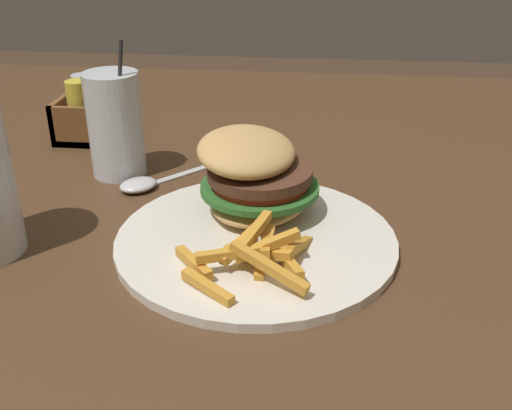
{
  "coord_description": "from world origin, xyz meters",
  "views": [
    {
      "loc": [
        -0.63,
        -0.17,
        1.09
      ],
      "look_at": [
        -0.09,
        -0.11,
        0.81
      ],
      "focal_mm": 42.0,
      "sensor_mm": 36.0,
      "label": 1
    }
  ],
  "objects_px": {
    "juice_glass": "(116,130)",
    "spoon": "(144,183)",
    "meal_plate_near": "(255,204)",
    "condiment_caddy": "(86,116)"
  },
  "relations": [
    {
      "from": "spoon",
      "to": "condiment_caddy",
      "type": "distance_m",
      "value": 0.22
    },
    {
      "from": "meal_plate_near",
      "to": "spoon",
      "type": "xyz_separation_m",
      "value": [
        0.09,
        0.15,
        -0.03
      ]
    },
    {
      "from": "spoon",
      "to": "condiment_caddy",
      "type": "xyz_separation_m",
      "value": [
        0.17,
        0.13,
        0.03
      ]
    },
    {
      "from": "condiment_caddy",
      "to": "juice_glass",
      "type": "bearing_deg",
      "value": -144.59
    },
    {
      "from": "juice_glass",
      "to": "spoon",
      "type": "xyz_separation_m",
      "value": [
        -0.04,
        -0.04,
        -0.05
      ]
    },
    {
      "from": "meal_plate_near",
      "to": "juice_glass",
      "type": "relative_size",
      "value": 1.66
    },
    {
      "from": "meal_plate_near",
      "to": "spoon",
      "type": "distance_m",
      "value": 0.18
    },
    {
      "from": "juice_glass",
      "to": "condiment_caddy",
      "type": "relative_size",
      "value": 1.9
    },
    {
      "from": "meal_plate_near",
      "to": "juice_glass",
      "type": "bearing_deg",
      "value": 55.3
    },
    {
      "from": "condiment_caddy",
      "to": "spoon",
      "type": "bearing_deg",
      "value": -141.4
    }
  ]
}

